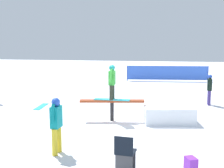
% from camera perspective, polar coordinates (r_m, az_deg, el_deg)
% --- Properties ---
extents(ground_plane, '(60.00, 60.00, 0.00)m').
position_cam_1_polar(ground_plane, '(11.78, 0.00, -6.71)').
color(ground_plane, white).
extents(rail_feature, '(2.41, 0.64, 0.79)m').
position_cam_1_polar(rail_feature, '(11.62, 0.00, -3.52)').
color(rail_feature, black).
rests_on(rail_feature, ground).
extents(snow_kicker_ramp, '(2.01, 1.75, 0.59)m').
position_cam_1_polar(snow_kicker_ramp, '(11.87, 10.17, -5.25)').
color(snow_kicker_ramp, white).
rests_on(snow_kicker_ramp, ground).
extents(main_rider_on_rail, '(1.33, 0.78, 1.31)m').
position_cam_1_polar(main_rider_on_rail, '(11.48, 0.00, 0.27)').
color(main_rider_on_rail, '#2EBFD2').
rests_on(main_rider_on_rail, rail_feature).
extents(bystander_teal, '(0.24, 0.67, 1.53)m').
position_cam_1_polar(bystander_teal, '(8.45, -10.15, -6.97)').
color(bystander_teal, gold).
rests_on(bystander_teal, ground).
extents(bystander_black, '(0.21, 0.57, 1.41)m').
position_cam_1_polar(bystander_black, '(15.02, 17.39, -0.69)').
color(bystander_black, navy).
rests_on(bystander_black, ground).
extents(loose_snowboard_cyan, '(0.35, 1.34, 0.02)m').
position_cam_1_polar(loose_snowboard_cyan, '(14.42, -12.82, -4.04)').
color(loose_snowboard_cyan, '#2BC1D6').
rests_on(loose_snowboard_cyan, ground).
extents(folding_chair, '(0.49, 0.49, 0.88)m').
position_cam_1_polar(folding_chair, '(7.39, 2.42, -12.72)').
color(folding_chair, '#3F3F44').
rests_on(folding_chair, ground).
extents(backpack_on_snow, '(0.32, 0.36, 0.34)m').
position_cam_1_polar(backpack_on_snow, '(7.69, 14.22, -14.07)').
color(backpack_on_snow, purple).
rests_on(backpack_on_snow, ground).
extents(safety_fence, '(5.72, 0.56, 1.10)m').
position_cam_1_polar(safety_fence, '(22.47, 10.07, 2.00)').
color(safety_fence, blue).
rests_on(safety_fence, ground).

